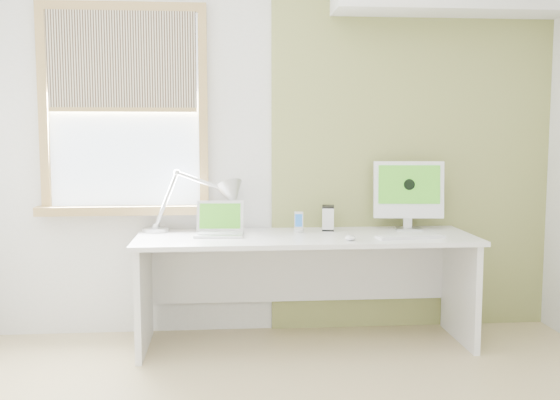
{
  "coord_description": "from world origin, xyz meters",
  "views": [
    {
      "loc": [
        -0.32,
        -2.76,
        1.41
      ],
      "look_at": [
        0.0,
        1.05,
        1.0
      ],
      "focal_mm": 41.53,
      "sensor_mm": 36.0,
      "label": 1
    }
  ],
  "objects": [
    {
      "name": "room",
      "position": [
        0.0,
        0.0,
        1.3
      ],
      "size": [
        4.04,
        3.54,
        2.64
      ],
      "color": "tan",
      "rests_on": "ground"
    },
    {
      "name": "accent_wall",
      "position": [
        1.0,
        1.74,
        1.3
      ],
      "size": [
        2.0,
        0.02,
        2.6
      ],
      "primitive_type": "cube",
      "color": "#89964D",
      "rests_on": "room"
    },
    {
      "name": "window",
      "position": [
        -1.0,
        1.71,
        1.54
      ],
      "size": [
        1.2,
        0.14,
        1.42
      ],
      "color": "#9D7B42",
      "rests_on": "room"
    },
    {
      "name": "desk",
      "position": [
        0.2,
        1.44,
        0.53
      ],
      "size": [
        2.2,
        0.7,
        0.73
      ],
      "color": "white",
      "rests_on": "room"
    },
    {
      "name": "desk_lamp",
      "position": [
        -0.38,
        1.62,
        0.95
      ],
      "size": [
        0.75,
        0.3,
        0.42
      ],
      "color": "silver",
      "rests_on": "desk"
    },
    {
      "name": "laptop",
      "position": [
        -0.36,
        1.46,
        0.78
      ],
      "size": [
        0.33,
        0.27,
        0.22
      ],
      "color": "silver",
      "rests_on": "desk"
    },
    {
      "name": "phone_dock",
      "position": [
        0.17,
        1.52,
        0.77
      ],
      "size": [
        0.08,
        0.08,
        0.14
      ],
      "color": "silver",
      "rests_on": "desk"
    },
    {
      "name": "external_drive",
      "position": [
        0.38,
        1.6,
        0.81
      ],
      "size": [
        0.1,
        0.14,
        0.17
      ],
      "color": "silver",
      "rests_on": "desk"
    },
    {
      "name": "imac",
      "position": [
        0.94,
        1.59,
        0.99
      ],
      "size": [
        0.49,
        0.18,
        0.47
      ],
      "color": "silver",
      "rests_on": "desk"
    },
    {
      "name": "keyboard",
      "position": [
        0.85,
        1.22,
        0.74
      ],
      "size": [
        0.45,
        0.18,
        0.02
      ],
      "color": "white",
      "rests_on": "desk"
    },
    {
      "name": "mouse",
      "position": [
        0.45,
        1.17,
        0.75
      ],
      "size": [
        0.08,
        0.12,
        0.03
      ],
      "primitive_type": "ellipsoid",
      "rotation": [
        0.0,
        0.0,
        -0.1
      ],
      "color": "white",
      "rests_on": "desk"
    }
  ]
}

